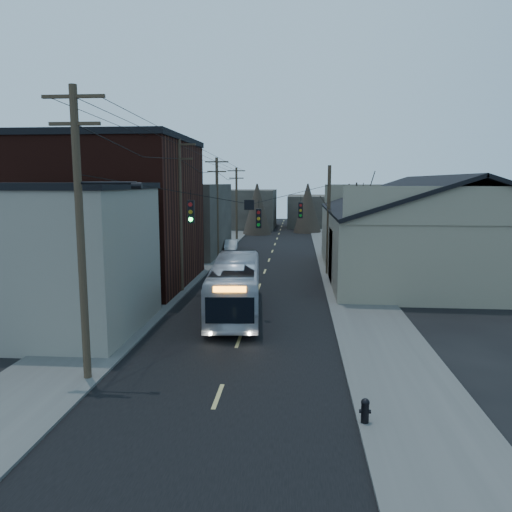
# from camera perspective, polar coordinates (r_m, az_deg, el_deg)

# --- Properties ---
(ground) EXTENTS (160.00, 160.00, 0.00)m
(ground) POSITION_cam_1_polar(r_m,az_deg,el_deg) (15.88, -5.57, -18.67)
(ground) COLOR black
(ground) RESTS_ON ground
(road_surface) EXTENTS (9.00, 110.00, 0.02)m
(road_surface) POSITION_cam_1_polar(r_m,az_deg,el_deg) (44.56, 1.35, -0.87)
(road_surface) COLOR black
(road_surface) RESTS_ON ground
(sidewalk_left) EXTENTS (4.00, 110.00, 0.12)m
(sidewalk_left) POSITION_cam_1_polar(r_m,az_deg,el_deg) (45.40, -6.86, -0.69)
(sidewalk_left) COLOR #474744
(sidewalk_left) RESTS_ON ground
(sidewalk_right) EXTENTS (4.00, 110.00, 0.12)m
(sidewalk_right) POSITION_cam_1_polar(r_m,az_deg,el_deg) (44.64, 9.71, -0.91)
(sidewalk_right) COLOR #474744
(sidewalk_right) RESTS_ON ground
(building_clapboard) EXTENTS (8.00, 8.00, 7.00)m
(building_clapboard) POSITION_cam_1_polar(r_m,az_deg,el_deg) (25.95, -21.89, -0.42)
(building_clapboard) COLOR gray
(building_clapboard) RESTS_ON ground
(building_brick) EXTENTS (10.00, 12.00, 10.00)m
(building_brick) POSITION_cam_1_polar(r_m,az_deg,el_deg) (36.24, -15.66, 4.62)
(building_brick) COLOR black
(building_brick) RESTS_ON ground
(building_left_far) EXTENTS (9.00, 14.00, 7.00)m
(building_left_far) POSITION_cam_1_polar(r_m,az_deg,el_deg) (51.48, -8.87, 4.20)
(building_left_far) COLOR #332D28
(building_left_far) RESTS_ON ground
(warehouse) EXTENTS (16.16, 20.60, 7.73)m
(warehouse) POSITION_cam_1_polar(r_m,az_deg,el_deg) (40.51, 19.61, 1.54)
(warehouse) COLOR #7B7259
(warehouse) RESTS_ON ground
(building_far_left) EXTENTS (10.00, 12.00, 6.00)m
(building_far_left) POSITION_cam_1_polar(r_m,az_deg,el_deg) (79.48, -1.45, 5.40)
(building_far_left) COLOR #332D28
(building_far_left) RESTS_ON ground
(building_far_right) EXTENTS (12.00, 14.00, 5.00)m
(building_far_right) POSITION_cam_1_polar(r_m,az_deg,el_deg) (84.14, 7.80, 5.16)
(building_far_right) COLOR #332D28
(building_far_right) RESTS_ON ground
(bare_tree) EXTENTS (0.40, 0.40, 7.20)m
(bare_tree) POSITION_cam_1_polar(r_m,az_deg,el_deg) (34.31, 11.26, 2.22)
(bare_tree) COLOR black
(bare_tree) RESTS_ON ground
(utility_lines) EXTENTS (11.24, 45.28, 10.50)m
(utility_lines) POSITION_cam_1_polar(r_m,az_deg,el_deg) (38.54, -3.80, 5.05)
(utility_lines) COLOR #382B1E
(utility_lines) RESTS_ON ground
(bus) EXTENTS (3.38, 11.04, 3.03)m
(bus) POSITION_cam_1_polar(r_m,az_deg,el_deg) (27.60, -2.37, -3.50)
(bus) COLOR #B4B7C0
(bus) RESTS_ON ground
(parked_car) EXTENTS (1.65, 3.83, 1.23)m
(parked_car) POSITION_cam_1_polar(r_m,az_deg,el_deg) (52.15, -2.88, 1.16)
(parked_car) COLOR #B0B4B8
(parked_car) RESTS_ON ground
(fire_hydrant) EXTENTS (0.35, 0.26, 0.75)m
(fire_hydrant) POSITION_cam_1_polar(r_m,az_deg,el_deg) (15.86, 12.36, -16.77)
(fire_hydrant) COLOR black
(fire_hydrant) RESTS_ON sidewalk_right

